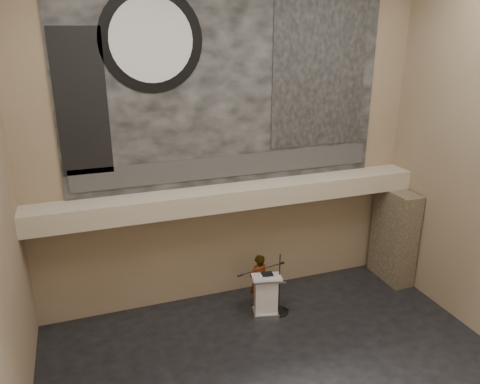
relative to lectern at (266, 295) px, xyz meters
name	(u,v)px	position (x,y,z in m)	size (l,w,h in m)	color
wall_back	(229,142)	(-0.50, 1.35, 3.70)	(10.00, 0.02, 8.50)	#806C51
soffit	(235,196)	(-0.50, 0.95, 2.40)	(10.00, 0.80, 0.50)	tan
sprinkler_left	(173,215)	(-2.10, 0.90, 2.12)	(0.04, 0.04, 0.06)	#B2893D
sprinkler_right	(303,199)	(1.40, 0.90, 2.12)	(0.04, 0.04, 0.06)	#B2893D
banner	(229,83)	(-0.50, 1.32, 5.15)	(8.00, 0.05, 5.00)	black
banner_text_strip	(230,166)	(-0.50, 1.28, 3.10)	(7.76, 0.02, 0.55)	#2C2C2C
banner_clock_rim	(151,40)	(-2.30, 1.28, 6.15)	(2.30, 2.30, 0.02)	black
banner_clock_face	(152,40)	(-2.30, 1.26, 6.15)	(1.84, 1.84, 0.02)	silver
banner_building_print	(320,76)	(1.90, 1.28, 5.25)	(2.60, 0.02, 3.60)	black
banner_brick_print	(82,104)	(-3.90, 1.28, 4.85)	(1.10, 0.02, 3.20)	black
stone_pier	(394,235)	(4.15, 0.50, 0.80)	(0.60, 1.40, 2.70)	#44392A
lectern	(266,295)	(0.00, 0.00, 0.00)	(0.82, 0.66, 1.13)	silver
binder	(267,274)	(0.04, 0.03, 0.56)	(0.28, 0.22, 0.04)	black
papers	(264,277)	(-0.06, -0.03, 0.55)	(0.20, 0.28, 0.01)	white
speaker_person	(258,281)	(-0.06, 0.38, 0.19)	(0.54, 0.36, 1.49)	silver
mic_stand	(277,304)	(0.30, -0.06, -0.31)	(1.45, 0.52, 1.66)	black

